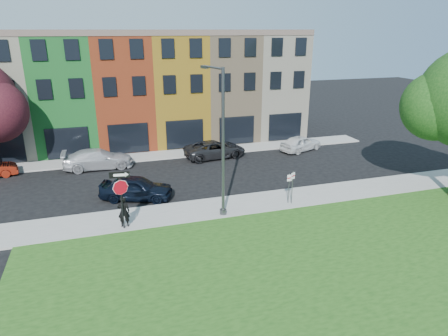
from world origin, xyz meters
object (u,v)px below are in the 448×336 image
object	(u,v)px
street_lamp	(221,144)
sedan_near	(136,188)
man	(124,211)
stop_sign	(121,189)

from	to	relation	value
street_lamp	sedan_near	bearing A→B (deg)	127.18
man	street_lamp	world-z (taller)	street_lamp
man	sedan_near	distance (m)	4.05
stop_sign	man	distance (m)	1.48
stop_sign	man	bearing A→B (deg)	83.72
street_lamp	man	bearing A→B (deg)	167.62
man	street_lamp	xyz separation A→B (m)	(5.65, 0.06, 3.39)
stop_sign	street_lamp	distance (m)	6.04
man	sedan_near	size ratio (longest dim) A/B	0.36
stop_sign	street_lamp	world-z (taller)	street_lamp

